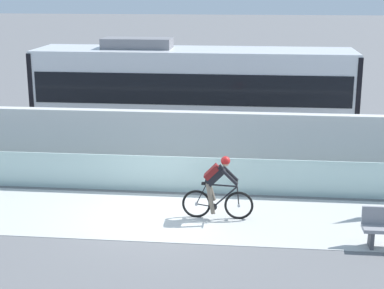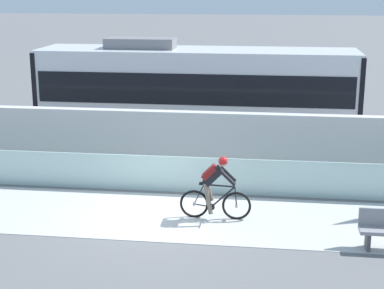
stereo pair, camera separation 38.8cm
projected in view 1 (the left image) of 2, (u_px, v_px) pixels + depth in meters
name	position (u px, v px, depth m)	size (l,w,h in m)	color
ground_plane	(160.00, 216.00, 15.19)	(200.00, 200.00, 0.00)	slate
bike_path_deck	(160.00, 216.00, 15.18)	(32.00, 3.20, 0.01)	beige
glass_parapet	(170.00, 174.00, 16.83)	(32.00, 0.05, 1.02)	silver
concrete_barrier_wall	(179.00, 142.00, 18.44)	(32.00, 0.36, 1.92)	silver
tram_rail_near	(188.00, 151.00, 21.08)	(32.00, 0.08, 0.01)	#595654
tram_rail_far	(192.00, 140.00, 22.45)	(32.00, 0.08, 0.01)	#595654
tram	(193.00, 94.00, 21.26)	(11.06, 2.54, 3.81)	silver
cyclist_on_bike	(217.00, 188.00, 14.83)	(1.77, 0.58, 1.61)	black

